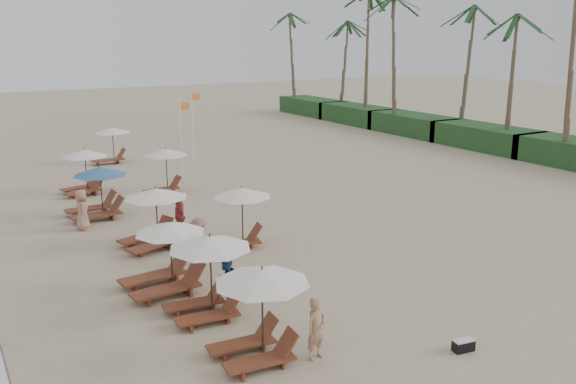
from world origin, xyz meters
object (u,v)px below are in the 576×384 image
lounger_station_2 (162,260)px  lounger_station_1 (205,273)px  lounger_station_4 (95,194)px  beachgoer_mid_b (199,241)px  beachgoer_near (316,329)px  beachgoer_mid_a (226,283)px  flag_pole_near (181,135)px  lounger_station_3 (151,218)px  duffel_bag (463,345)px  inland_station_2 (110,142)px  beachgoer_far_b (82,210)px  beachgoer_far_a (180,216)px  inland_station_0 (240,210)px  lounger_station_5 (82,170)px  lounger_station_0 (256,310)px  inland_station_1 (164,165)px

lounger_station_2 → lounger_station_1: bearing=-79.8°
lounger_station_2 → lounger_station_4: size_ratio=0.99×
lounger_station_4 → beachgoer_mid_b: size_ratio=1.64×
lounger_station_4 → beachgoer_near: lounger_station_4 is taller
lounger_station_1 → beachgoer_mid_a: lounger_station_1 is taller
lounger_station_4 → flag_pole_near: 8.22m
lounger_station_3 → duffel_bag: bearing=-70.1°
beachgoer_mid_b → flag_pole_near: (4.41, 12.87, 1.60)m
inland_station_2 → beachgoer_mid_b: 19.08m
beachgoer_far_b → duffel_bag: (5.97, -15.08, -0.69)m
lounger_station_2 → beachgoer_far_a: 5.04m
beachgoer_far_a → beachgoer_mid_b: bearing=5.8°
beachgoer_near → inland_station_2: bearing=71.3°
beachgoer_far_a → flag_pole_near: 10.84m
lounger_station_1 → beachgoer_far_a: lounger_station_1 is taller
inland_station_2 → beachgoer_mid_a: size_ratio=1.64×
beachgoer_mid_b → lounger_station_3: bearing=-18.6°
lounger_station_3 → inland_station_0: size_ratio=1.04×
lounger_station_5 → duffel_bag: 21.63m
lounger_station_4 → beachgoer_far_a: 5.08m
lounger_station_2 → beachgoer_near: (1.82, -5.89, -0.21)m
lounger_station_0 → lounger_station_4: (-0.38, 14.29, -0.25)m
lounger_station_2 → inland_station_1: size_ratio=1.05×
lounger_station_1 → inland_station_1: bearing=74.8°
lounger_station_0 → beachgoer_mid_a: bearing=79.3°
lounger_station_1 → beachgoer_far_b: size_ratio=1.49×
inland_station_1 → lounger_station_1: bearing=-105.2°
beachgoer_near → flag_pole_near: 20.89m
beachgoer_near → duffel_bag: beachgoer_near is taller
lounger_station_4 → duffel_bag: lounger_station_4 is taller
inland_station_1 → duffel_bag: (0.96, -19.29, -1.29)m
flag_pole_near → duffel_bag: bearing=-92.7°
lounger_station_5 → inland_station_2: 7.66m
beachgoer_mid_a → duffel_bag: 6.71m
lounger_station_4 → beachgoer_mid_b: bearing=-77.3°
flag_pole_near → lounger_station_1: bearing=-109.2°
lounger_station_2 → inland_station_2: (3.88, 20.55, 0.35)m
lounger_station_3 → inland_station_2: size_ratio=1.01×
inland_station_0 → lounger_station_3: bearing=150.7°
lounger_station_0 → beachgoer_mid_b: bearing=79.0°
lounger_station_3 → lounger_station_0: bearing=-92.8°
lounger_station_4 → flag_pole_near: (6.10, 5.34, 1.36)m
beachgoer_far_a → lounger_station_0: bearing=3.7°
beachgoer_near → flag_pole_near: bearing=63.4°
beachgoer_mid_a → lounger_station_3: bearing=-130.2°
lounger_station_1 → lounger_station_4: bearing=91.3°
beachgoer_near → beachgoer_mid_b: size_ratio=0.95×
lounger_station_0 → flag_pole_near: (5.72, 19.63, 1.11)m
lounger_station_2 → inland_station_0: inland_station_0 is taller
beachgoer_mid_a → duffel_bag: bearing=87.1°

